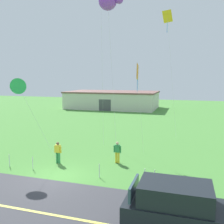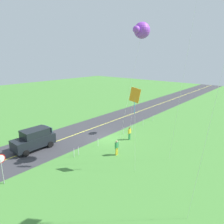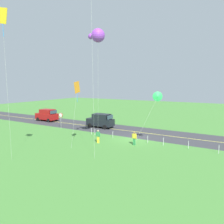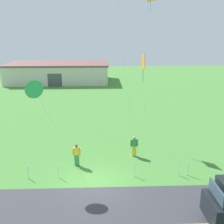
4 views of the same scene
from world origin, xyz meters
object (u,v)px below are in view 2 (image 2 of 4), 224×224
car_suv_foreground (34,139)px  kite_green_far (135,96)px  person_adult_companion (117,147)px  kite_blue_mid (142,30)px  stop_sign (1,163)px  kite_red_low (133,90)px  person_adult_near (129,133)px

car_suv_foreground → kite_green_far: size_ratio=0.60×
person_adult_companion → kite_blue_mid: (-1.21, 1.73, 11.15)m
car_suv_foreground → kite_green_far: kite_green_far is taller
stop_sign → car_suv_foreground: bearing=-141.4°
kite_red_low → kite_blue_mid: 9.22m
person_adult_near → kite_blue_mid: kite_blue_mid is taller
person_adult_companion → kite_green_far: 6.38m
kite_red_low → kite_green_far: 8.98m
person_adult_near → kite_green_far: kite_green_far is taller
stop_sign → kite_blue_mid: size_ratio=0.20×
person_adult_companion → car_suv_foreground: bearing=132.0°
car_suv_foreground → kite_red_low: (-11.09, 5.26, 4.51)m
car_suv_foreground → stop_sign: 6.38m
stop_sign → person_adult_near: bearing=170.0°
person_adult_near → kite_blue_mid: (2.93, 3.08, 11.15)m
kite_blue_mid → kite_green_far: 5.89m
person_adult_near → kite_red_low: (-2.26, -1.14, 4.80)m
kite_red_low → kite_blue_mid: (5.19, 4.22, 6.35)m
car_suv_foreground → person_adult_near: bearing=144.1°
person_adult_near → kite_green_far: 8.62m
person_adult_near → person_adult_companion: bearing=-133.3°
kite_red_low → kite_green_far: kite_green_far is taller
person_adult_companion → kite_red_low: kite_red_low is taller
stop_sign → kite_green_far: bearing=143.7°
stop_sign → kite_blue_mid: bearing=153.1°
person_adult_near → kite_red_low: bearing=55.5°
person_adult_companion → kite_green_far: kite_green_far is taller
person_adult_companion → kite_blue_mid: size_ratio=0.13×
kite_blue_mid → person_adult_companion: bearing=-54.9°
stop_sign → person_adult_near: (-13.80, 2.44, -0.94)m
person_adult_near → kite_blue_mid: size_ratio=0.13×
kite_red_low → kite_green_far: (7.30, 5.14, 0.93)m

